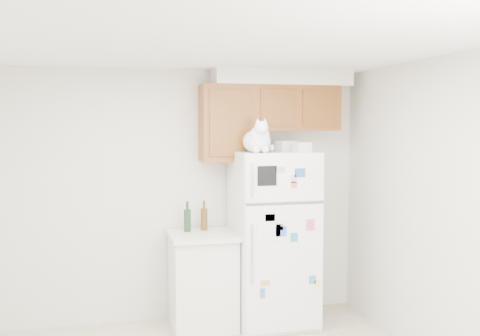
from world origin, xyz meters
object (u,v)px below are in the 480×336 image
object	(u,v)px
storage_box_back	(286,146)
bottle_amber	(204,215)
base_counter	(203,280)
storage_box_front	(302,147)
bottle_green	(187,216)
cat	(258,140)
refrigerator	(273,238)

from	to	relation	value
storage_box_back	bottle_amber	world-z (taller)	storage_box_back
base_counter	bottle_amber	bearing A→B (deg)	73.78
storage_box_back	bottle_amber	bearing A→B (deg)	155.76
storage_box_front	bottle_amber	world-z (taller)	storage_box_front
storage_box_front	bottle_green	bearing A→B (deg)	149.37
cat	bottle_amber	xyz separation A→B (m)	(-0.44, 0.39, -0.75)
storage_box_back	refrigerator	bearing A→B (deg)	-161.13
storage_box_back	bottle_amber	size ratio (longest dim) A/B	0.61
refrigerator	storage_box_front	world-z (taller)	storage_box_front
base_counter	refrigerator	bearing A→B (deg)	-6.09
refrigerator	base_counter	xyz separation A→B (m)	(-0.69, 0.07, -0.39)
cat	bottle_amber	distance (m)	0.96
cat	bottle_amber	world-z (taller)	cat
cat	storage_box_back	xyz separation A→B (m)	(0.37, 0.29, -0.07)
bottle_amber	cat	bearing A→B (deg)	-41.26
base_counter	cat	distance (m)	1.46
storage_box_front	bottle_green	xyz separation A→B (m)	(-1.07, 0.31, -0.68)
cat	bottle_green	bearing A→B (deg)	150.30
cat	storage_box_front	world-z (taller)	cat
refrigerator	base_counter	world-z (taller)	refrigerator
storage_box_front	bottle_green	distance (m)	1.30
storage_box_back	base_counter	bearing A→B (deg)	165.98
bottle_green	storage_box_back	bearing A→B (deg)	-3.72
base_counter	storage_box_back	world-z (taller)	storage_box_back
bottle_green	storage_box_front	bearing A→B (deg)	-16.01
refrigerator	storage_box_front	xyz separation A→B (m)	(0.25, -0.12, 0.89)
bottle_green	cat	bearing A→B (deg)	-29.70
base_counter	cat	xyz separation A→B (m)	(0.48, -0.24, 1.36)
base_counter	storage_box_back	xyz separation A→B (m)	(0.85, 0.05, 1.29)
refrigerator	bottle_amber	bearing A→B (deg)	161.11
refrigerator	base_counter	size ratio (longest dim) A/B	1.85
bottle_amber	refrigerator	bearing A→B (deg)	-18.89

